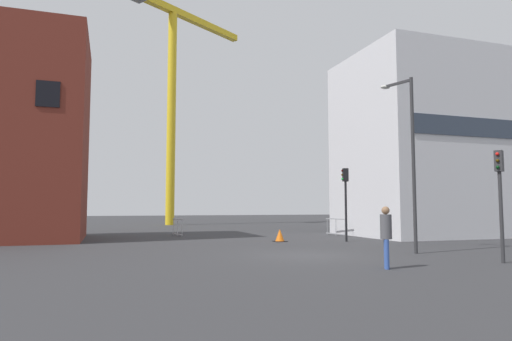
{
  "coord_description": "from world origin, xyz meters",
  "views": [
    {
      "loc": [
        -7.15,
        -15.69,
        1.84
      ],
      "look_at": [
        0.0,
        5.96,
        3.68
      ],
      "focal_mm": 31.43,
      "sensor_mm": 36.0,
      "label": 1
    }
  ],
  "objects_px": {
    "streetlamp_tall": "(409,150)",
    "traffic_light_median": "(346,192)",
    "traffic_light_crosswalk": "(500,186)",
    "pedestrian_walking": "(386,232)",
    "construction_crane": "(174,80)",
    "traffic_cone_on_verge": "(280,236)"
  },
  "relations": [
    {
      "from": "construction_crane",
      "to": "pedestrian_walking",
      "type": "distance_m",
      "value": 37.33
    },
    {
      "from": "streetlamp_tall",
      "to": "traffic_light_crosswalk",
      "type": "relative_size",
      "value": 1.91
    },
    {
      "from": "traffic_light_crosswalk",
      "to": "pedestrian_walking",
      "type": "bearing_deg",
      "value": 179.78
    },
    {
      "from": "traffic_light_crosswalk",
      "to": "traffic_light_median",
      "type": "xyz_separation_m",
      "value": [
        -0.3,
        9.65,
        0.11
      ]
    },
    {
      "from": "traffic_light_median",
      "to": "traffic_cone_on_verge",
      "type": "xyz_separation_m",
      "value": [
        -3.35,
        1.07,
        -2.31
      ]
    },
    {
      "from": "traffic_light_median",
      "to": "pedestrian_walking",
      "type": "distance_m",
      "value": 10.59
    },
    {
      "from": "traffic_cone_on_verge",
      "to": "traffic_light_median",
      "type": "bearing_deg",
      "value": -17.76
    },
    {
      "from": "traffic_light_crosswalk",
      "to": "pedestrian_walking",
      "type": "distance_m",
      "value": 4.65
    },
    {
      "from": "streetlamp_tall",
      "to": "traffic_cone_on_verge",
      "type": "height_order",
      "value": "streetlamp_tall"
    },
    {
      "from": "construction_crane",
      "to": "traffic_light_crosswalk",
      "type": "distance_m",
      "value": 37.3
    },
    {
      "from": "pedestrian_walking",
      "to": "traffic_cone_on_verge",
      "type": "relative_size",
      "value": 2.8
    },
    {
      "from": "pedestrian_walking",
      "to": "traffic_light_crosswalk",
      "type": "bearing_deg",
      "value": -0.22
    },
    {
      "from": "construction_crane",
      "to": "traffic_cone_on_verge",
      "type": "xyz_separation_m",
      "value": [
        2.47,
        -23.87,
        -14.73
      ]
    },
    {
      "from": "traffic_light_crosswalk",
      "to": "traffic_cone_on_verge",
      "type": "bearing_deg",
      "value": 108.81
    },
    {
      "from": "construction_crane",
      "to": "traffic_light_crosswalk",
      "type": "xyz_separation_m",
      "value": [
        6.12,
        -34.6,
        -12.53
      ]
    },
    {
      "from": "traffic_cone_on_verge",
      "to": "construction_crane",
      "type": "bearing_deg",
      "value": 95.9
    },
    {
      "from": "streetlamp_tall",
      "to": "traffic_light_median",
      "type": "bearing_deg",
      "value": 85.03
    },
    {
      "from": "construction_crane",
      "to": "traffic_light_median",
      "type": "relative_size",
      "value": 5.91
    },
    {
      "from": "streetlamp_tall",
      "to": "traffic_cone_on_verge",
      "type": "distance_m",
      "value": 8.61
    },
    {
      "from": "traffic_light_median",
      "to": "pedestrian_walking",
      "type": "height_order",
      "value": "traffic_light_median"
    },
    {
      "from": "traffic_light_crosswalk",
      "to": "traffic_light_median",
      "type": "height_order",
      "value": "traffic_light_median"
    },
    {
      "from": "streetlamp_tall",
      "to": "pedestrian_walking",
      "type": "relative_size",
      "value": 3.83
    }
  ]
}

